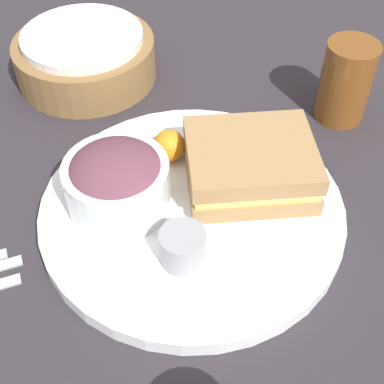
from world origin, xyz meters
TOP-DOWN VIEW (x-y plane):
  - ground_plane at (0.00, 0.00)m, footprint 4.00×4.00m
  - plate at (0.00, 0.00)m, footprint 0.32×0.32m
  - sandwich at (0.07, 0.01)m, footprint 0.16×0.14m
  - salad_bowl at (-0.07, 0.03)m, footprint 0.11×0.11m
  - dressing_cup at (-0.03, -0.06)m, footprint 0.05×0.05m
  - orange_wedge at (0.00, 0.08)m, footprint 0.04×0.04m
  - drink_glass at (0.24, 0.10)m, footprint 0.06×0.06m
  - bread_basket at (-0.05, 0.29)m, footprint 0.19×0.19m

SIDE VIEW (x-z plane):
  - ground_plane at x=0.00m, z-range 0.00..0.00m
  - plate at x=0.00m, z-range 0.00..0.02m
  - bread_basket at x=-0.05m, z-range 0.00..0.07m
  - dressing_cup at x=-0.03m, z-range 0.02..0.05m
  - orange_wedge at x=0.00m, z-range 0.02..0.06m
  - sandwich at x=0.07m, z-range 0.02..0.07m
  - drink_glass at x=0.24m, z-range 0.00..0.10m
  - salad_bowl at x=-0.07m, z-range 0.02..0.09m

